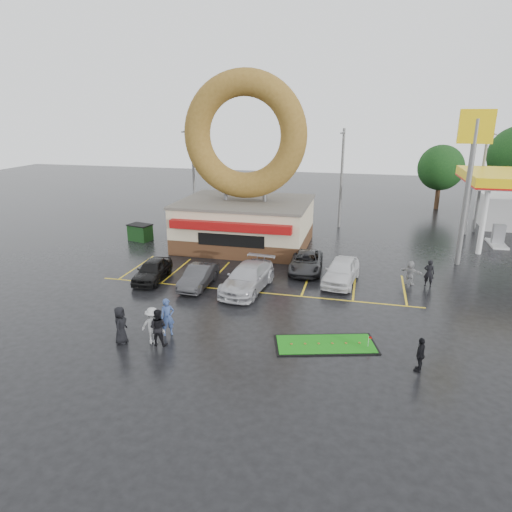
% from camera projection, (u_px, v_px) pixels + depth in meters
% --- Properties ---
extents(ground, '(120.00, 120.00, 0.00)m').
position_uv_depth(ground, '(237.00, 315.00, 24.52)').
color(ground, black).
rests_on(ground, ground).
extents(donut_shop, '(10.20, 8.70, 13.50)m').
position_uv_depth(donut_shop, '(245.00, 191.00, 35.84)').
color(donut_shop, '#472B19').
rests_on(donut_shop, ground).
extents(shell_sign, '(2.20, 0.36, 10.60)m').
position_uv_depth(shell_sign, '(472.00, 159.00, 30.44)').
color(shell_sign, slate).
rests_on(shell_sign, ground).
extents(streetlight_left, '(0.40, 2.21, 9.00)m').
position_uv_depth(streetlight_left, '(193.00, 173.00, 43.74)').
color(streetlight_left, slate).
rests_on(streetlight_left, ground).
extents(streetlight_mid, '(0.40, 2.21, 9.00)m').
position_uv_depth(streetlight_mid, '(342.00, 176.00, 41.51)').
color(streetlight_mid, slate).
rests_on(streetlight_mid, ground).
extents(streetlight_right, '(0.40, 2.21, 9.00)m').
position_uv_depth(streetlight_right, '(482.00, 179.00, 39.73)').
color(streetlight_right, slate).
rests_on(streetlight_right, ground).
extents(tree_far_d, '(4.90, 4.90, 7.00)m').
position_uv_depth(tree_far_d, '(441.00, 168.00, 49.59)').
color(tree_far_d, '#332114').
rests_on(tree_far_d, ground).
extents(car_black, '(1.90, 4.12, 1.37)m').
position_uv_depth(car_black, '(152.00, 270.00, 29.36)').
color(car_black, black).
rests_on(car_black, ground).
extents(car_dgrey, '(1.49, 4.01, 1.31)m').
position_uv_depth(car_dgrey, '(199.00, 276.00, 28.34)').
color(car_dgrey, '#2F2F32').
rests_on(car_dgrey, ground).
extents(car_silver, '(2.77, 5.60, 1.56)m').
position_uv_depth(car_silver, '(248.00, 278.00, 27.78)').
color(car_silver, '#B6B6BC').
rests_on(car_silver, ground).
extents(car_grey, '(2.40, 4.74, 1.29)m').
position_uv_depth(car_grey, '(306.00, 262.00, 31.13)').
color(car_grey, '#2D2D2F').
rests_on(car_grey, ground).
extents(car_white, '(2.44, 4.81, 1.57)m').
position_uv_depth(car_white, '(341.00, 271.00, 28.92)').
color(car_white, silver).
rests_on(car_white, ground).
extents(person_blue, '(0.82, 0.75, 1.87)m').
position_uv_depth(person_blue, '(167.00, 317.00, 22.14)').
color(person_blue, navy).
rests_on(person_blue, ground).
extents(person_blackjkt, '(0.90, 0.71, 1.78)m').
position_uv_depth(person_blackjkt, '(158.00, 327.00, 21.20)').
color(person_blackjkt, black).
rests_on(person_blackjkt, ground).
extents(person_hoodie, '(1.20, 0.72, 1.82)m').
position_uv_depth(person_hoodie, '(153.00, 326.00, 21.30)').
color(person_hoodie, '#959698').
rests_on(person_hoodie, ground).
extents(person_bystander, '(0.71, 0.97, 1.83)m').
position_uv_depth(person_bystander, '(120.00, 325.00, 21.36)').
color(person_bystander, black).
rests_on(person_bystander, ground).
extents(person_cameraman, '(0.66, 0.97, 1.53)m').
position_uv_depth(person_cameraman, '(420.00, 354.00, 19.08)').
color(person_cameraman, black).
rests_on(person_cameraman, ground).
extents(person_walker_near, '(1.47, 1.05, 1.53)m').
position_uv_depth(person_walker_near, '(410.00, 273.00, 28.69)').
color(person_walker_near, '#949497').
rests_on(person_walker_near, ground).
extents(person_walker_far, '(0.72, 0.56, 1.74)m').
position_uv_depth(person_walker_far, '(429.00, 273.00, 28.30)').
color(person_walker_far, black).
rests_on(person_walker_far, ground).
extents(dumpster, '(2.04, 1.60, 1.30)m').
position_uv_depth(dumpster, '(140.00, 233.00, 38.44)').
color(dumpster, '#1C491C').
rests_on(dumpster, ground).
extents(putting_green, '(5.09, 3.23, 0.59)m').
position_uv_depth(putting_green, '(325.00, 344.00, 21.39)').
color(putting_green, black).
rests_on(putting_green, ground).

